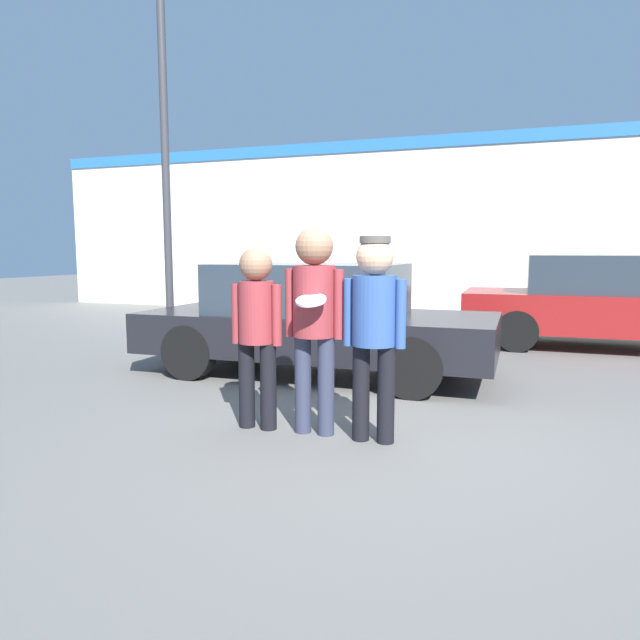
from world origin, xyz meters
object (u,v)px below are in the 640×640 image
Objects in this scene: person_right at (374,318)px; street_lamp at (173,84)px; person_left at (257,323)px; parked_car_near at (314,319)px; person_middle_with_frisbee at (314,309)px; parked_car_far at (609,302)px; shrub at (597,290)px.

person_right is 0.26× the size of street_lamp.
person_left is 0.36× the size of parked_car_near.
parked_car_far is (3.11, 5.89, -0.34)m from person_middle_with_frisbee.
street_lamp reaches higher than person_right.
person_middle_with_frisbee is 5.28m from street_lamp.
parked_car_near is 2.96× the size of shrub.
person_middle_with_frisbee is at bearing -41.31° from street_lamp.
person_right reaches higher than person_left.
person_left is 0.35× the size of parked_car_far.
person_middle_with_frisbee is at bearing 2.46° from person_left.
parked_car_near is 7.87m from shrub.
parked_car_far reaches higher than parked_car_near.
street_lamp is at bearing 133.19° from person_left.
parked_car_far is (2.56, 5.92, -0.29)m from person_right.
parked_car_far is 7.80m from street_lamp.
person_middle_with_frisbee reaches higher than parked_car_near.
person_left reaches higher than shrub.
parked_car_near is (-1.41, 2.39, -0.33)m from person_right.
person_middle_with_frisbee reaches higher than shrub.
shrub is (0.16, 3.17, -0.00)m from parked_car_far.
street_lamp reaches higher than parked_car_near.
parked_car_far is at bearing 25.18° from street_lamp.
parked_car_near is 0.98× the size of parked_car_far.
parked_car_far is (3.66, 5.91, -0.20)m from person_left.
street_lamp is (-3.28, 2.88, 2.97)m from person_middle_with_frisbee.
shrub is (4.13, 6.70, 0.03)m from parked_car_near.
parked_car_far is at bearing 66.62° from person_right.
parked_car_near is 5.31m from parked_car_far.
parked_car_near is at bearing 110.01° from person_middle_with_frisbee.
shrub is (6.55, 6.18, -3.32)m from street_lamp.
street_lamp is at bearing 142.76° from person_right.
person_left is 1.07× the size of shrub.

